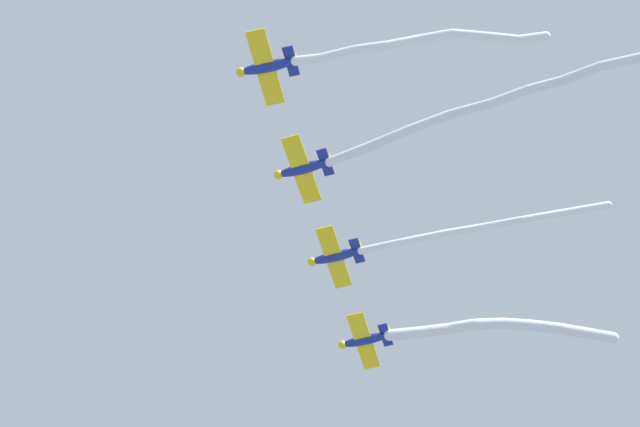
{
  "coord_description": "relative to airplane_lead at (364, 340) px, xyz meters",
  "views": [
    {
      "loc": [
        10.39,
        43.9,
        4.0
      ],
      "look_at": [
        1.15,
        -5.93,
        80.67
      ],
      "focal_mm": 65.57,
      "sensor_mm": 36.0,
      "label": 1
    }
  ],
  "objects": [
    {
      "name": "airplane_lead",
      "position": [
        0.0,
        0.0,
        0.0
      ],
      "size": [
        4.75,
        6.11,
        1.55
      ],
      "rotation": [
        0.0,
        0.0,
        5.83
      ],
      "color": "navy"
    },
    {
      "name": "smoke_trail_lead",
      "position": [
        -11.31,
        3.05,
        0.29
      ],
      "size": [
        19.75,
        4.04,
        1.58
      ],
      "color": "white"
    },
    {
      "name": "airplane_left_wing",
      "position": [
        4.06,
        7.89,
        0.3
      ],
      "size": [
        4.75,
        6.1,
        1.55
      ],
      "rotation": [
        0.0,
        0.0,
        5.82
      ],
      "color": "navy"
    },
    {
      "name": "smoke_trail_left_wing",
      "position": [
        -7.29,
        12.53,
        0.88
      ],
      "size": [
        19.51,
        7.51,
        2.26
      ],
      "color": "white"
    },
    {
      "name": "airplane_right_wing",
      "position": [
        8.12,
        15.77,
        0.0
      ],
      "size": [
        4.74,
        6.08,
        1.55
      ],
      "rotation": [
        0.0,
        0.0,
        5.81
      ],
      "color": "navy"
    },
    {
      "name": "smoke_trail_right_wing",
      "position": [
        -5.88,
        23.62,
        1.44
      ],
      "size": [
        25.0,
        14.08,
        3.34
      ],
      "color": "white"
    },
    {
      "name": "airplane_slot",
      "position": [
        12.18,
        23.67,
        0.3
      ],
      "size": [
        4.78,
        6.17,
        1.55
      ],
      "rotation": [
        0.0,
        0.0,
        5.87
      ],
      "color": "navy"
    },
    {
      "name": "smoke_trail_slot",
      "position": [
        1.4,
        27.21,
        0.97
      ],
      "size": [
        18.45,
        5.33,
        2.12
      ],
      "color": "white"
    }
  ]
}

